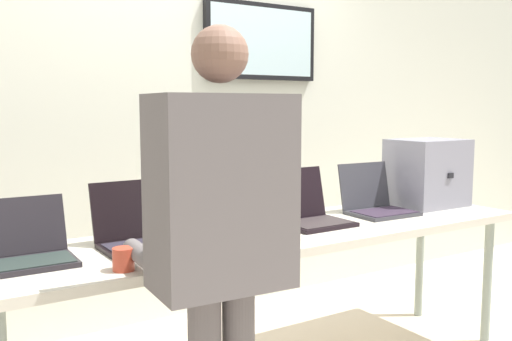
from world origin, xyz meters
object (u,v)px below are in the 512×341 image
(laptop_station_0, at_px, (24,249))
(laptop_station_2, at_px, (232,223))
(laptop_station_3, at_px, (309,212))
(person, at_px, (220,228))
(workbench, at_px, (279,241))
(laptop_station_4, at_px, (376,202))
(equipment_box, at_px, (427,173))
(laptop_station_1, at_px, (139,232))
(coffee_mug, at_px, (123,259))

(laptop_station_0, bearing_deg, laptop_station_2, -0.56)
(laptop_station_3, bearing_deg, person, -143.03)
(workbench, height_order, laptop_station_4, laptop_station_4)
(laptop_station_2, distance_m, person, 0.79)
(equipment_box, xyz_separation_m, laptop_station_1, (-1.81, -0.02, -0.14))
(workbench, relative_size, person, 1.71)
(equipment_box, distance_m, laptop_station_0, 2.28)
(laptop_station_3, height_order, laptop_station_4, same)
(laptop_station_2, distance_m, laptop_station_4, 0.94)
(workbench, bearing_deg, person, -136.96)
(laptop_station_4, bearing_deg, workbench, -175.43)
(equipment_box, bearing_deg, workbench, -176.11)
(laptop_station_1, distance_m, laptop_station_4, 1.38)
(person, bearing_deg, laptop_station_0, 126.19)
(laptop_station_0, distance_m, person, 0.83)
(coffee_mug, bearing_deg, laptop_station_2, 24.64)
(workbench, bearing_deg, laptop_station_0, 177.91)
(workbench, xyz_separation_m, person, (-0.66, -0.62, 0.26))
(laptop_station_3, distance_m, laptop_station_4, 0.48)
(laptop_station_0, height_order, laptop_station_1, laptop_station_1)
(workbench, bearing_deg, laptop_station_2, 172.36)
(laptop_station_3, bearing_deg, coffee_mug, -165.10)
(workbench, height_order, laptop_station_3, laptop_station_3)
(person, bearing_deg, laptop_station_2, 57.36)
(laptop_station_4, relative_size, person, 0.22)
(person, height_order, coffee_mug, person)
(laptop_station_1, distance_m, coffee_mug, 0.36)
(equipment_box, height_order, laptop_station_3, equipment_box)
(laptop_station_1, xyz_separation_m, laptop_station_4, (1.38, -0.00, 0.00))
(laptop_station_0, xyz_separation_m, laptop_station_4, (1.84, 0.01, 0.01))
(laptop_station_1, bearing_deg, coffee_mug, -119.53)
(laptop_station_0, xyz_separation_m, laptop_station_1, (0.46, 0.02, 0.01))
(workbench, distance_m, laptop_station_1, 0.70)
(workbench, distance_m, laptop_station_0, 1.16)
(laptop_station_0, xyz_separation_m, person, (0.48, -0.66, 0.15))
(workbench, distance_m, equipment_box, 1.16)
(equipment_box, height_order, laptop_station_4, equipment_box)
(laptop_station_4, bearing_deg, equipment_box, 2.80)
(laptop_station_0, distance_m, laptop_station_2, 0.90)
(laptop_station_0, xyz_separation_m, coffee_mug, (0.29, -0.29, -0.01))
(laptop_station_1, xyz_separation_m, coffee_mug, (-0.18, -0.31, -0.02))
(laptop_station_0, bearing_deg, coffee_mug, -45.52)
(laptop_station_1, height_order, laptop_station_4, laptop_station_4)
(laptop_station_1, xyz_separation_m, person, (0.02, -0.68, 0.14))
(laptop_station_0, bearing_deg, laptop_station_1, 2.15)
(equipment_box, bearing_deg, laptop_station_4, -177.20)
(laptop_station_2, relative_size, person, 0.21)
(laptop_station_0, relative_size, laptop_station_4, 0.98)
(workbench, distance_m, laptop_station_4, 0.70)
(equipment_box, bearing_deg, laptop_station_1, -179.45)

